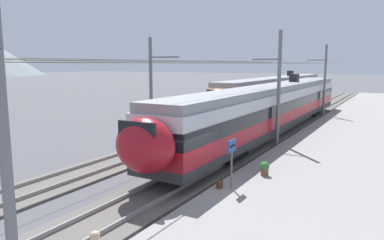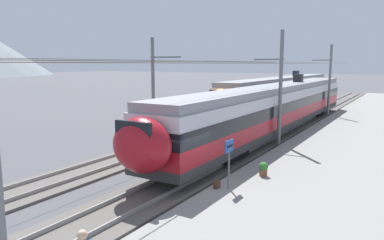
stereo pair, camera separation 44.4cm
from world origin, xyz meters
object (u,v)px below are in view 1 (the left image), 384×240
(catenary_mast_west, at_px, (1,146))
(platform_sign, at_px, (232,153))
(catenary_mast_far_side, at_px, (153,86))
(catenary_mast_east, at_px, (323,80))
(train_far_track, at_px, (278,90))
(train_near_platform, at_px, (275,105))
(catenary_mast_mid, at_px, (277,87))
(handbag_near_sign, at_px, (220,184))
(potted_plant_platform_edge, at_px, (265,168))

(catenary_mast_west, distance_m, platform_sign, 9.43)
(catenary_mast_far_side, bearing_deg, catenary_mast_east, -25.79)
(train_far_track, relative_size, platform_sign, 17.16)
(train_near_platform, height_order, catenary_mast_mid, catenary_mast_mid)
(catenary_mast_far_side, relative_size, platform_sign, 22.02)
(train_near_platform, relative_size, catenary_mast_east, 0.77)
(platform_sign, bearing_deg, train_near_platform, 10.62)
(platform_sign, bearing_deg, handbag_near_sign, 118.96)
(catenary_mast_east, relative_size, catenary_mast_far_side, 1.00)
(catenary_mast_west, bearing_deg, platform_sign, -7.05)
(catenary_mast_mid, bearing_deg, catenary_mast_west, 179.98)
(train_near_platform, bearing_deg, train_far_track, 16.18)
(catenary_mast_mid, relative_size, catenary_mast_east, 1.00)
(platform_sign, distance_m, potted_plant_platform_edge, 2.72)
(catenary_mast_west, xyz_separation_m, catenary_mast_east, (34.59, -0.00, 0.10))
(handbag_near_sign, bearing_deg, potted_plant_platform_edge, -21.99)
(catenary_mast_west, distance_m, catenary_mast_mid, 18.77)
(train_near_platform, distance_m, catenary_mast_east, 11.31)
(train_far_track, bearing_deg, handbag_near_sign, -167.18)
(train_far_track, distance_m, catenary_mast_far_side, 23.49)
(train_far_track, height_order, catenary_mast_east, catenary_mast_east)
(train_near_platform, bearing_deg, catenary_mast_mid, -161.71)
(platform_sign, bearing_deg, train_far_track, 13.65)
(potted_plant_platform_edge, bearing_deg, platform_sign, 165.16)
(platform_sign, relative_size, potted_plant_platform_edge, 3.11)
(platform_sign, bearing_deg, catenary_mast_east, 2.54)
(platform_sign, bearing_deg, catenary_mast_west, 172.95)
(catenary_mast_far_side, bearing_deg, catenary_mast_mid, -78.10)
(catenary_mast_east, distance_m, catenary_mast_far_side, 19.56)
(catenary_mast_east, bearing_deg, handbag_near_sign, -178.43)
(train_far_track, bearing_deg, catenary_mast_mid, -163.35)
(catenary_mast_east, bearing_deg, train_near_platform, 171.97)
(train_near_platform, distance_m, train_far_track, 17.50)
(catenary_mast_west, relative_size, catenary_mast_east, 1.00)
(catenary_mast_mid, xyz_separation_m, catenary_mast_far_side, (-1.79, 8.51, -0.06))
(potted_plant_platform_edge, bearing_deg, train_near_platform, 15.53)
(train_near_platform, relative_size, potted_plant_platform_edge, 52.69)
(catenary_mast_east, xyz_separation_m, catenary_mast_far_side, (-17.61, 8.51, 0.01))
(catenary_mast_mid, relative_size, catenary_mast_far_side, 1.00)
(handbag_near_sign, relative_size, potted_plant_platform_edge, 0.65)
(train_near_platform, height_order, potted_plant_platform_edge, train_near_platform)
(catenary_mast_far_side, height_order, platform_sign, catenary_mast_far_side)
(train_near_platform, bearing_deg, catenary_mast_west, -176.20)
(catenary_mast_east, relative_size, potted_plant_platform_edge, 68.47)
(catenary_mast_east, bearing_deg, train_far_track, 48.36)
(train_near_platform, distance_m, potted_plant_platform_edge, 12.51)
(train_near_platform, relative_size, train_far_track, 0.99)
(train_near_platform, height_order, catenary_mast_west, catenary_mast_west)
(catenary_mast_far_side, distance_m, handbag_near_sign, 12.71)
(catenary_mast_west, relative_size, catenary_mast_mid, 1.00)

